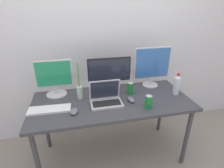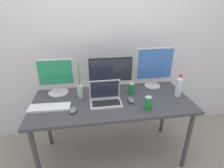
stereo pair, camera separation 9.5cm
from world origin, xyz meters
name	(u,v)px [view 1 (the left image)]	position (x,y,z in m)	size (l,w,h in m)	color
ground_plane	(112,154)	(0.00, 0.00, 0.00)	(16.00, 16.00, 0.00)	gray
wall_back	(101,34)	(0.00, 0.59, 1.30)	(7.00, 0.08, 2.60)	silver
work_desk	(112,106)	(0.00, 0.00, 0.67)	(1.59, 0.70, 0.74)	#424247
monitor_left	(54,78)	(-0.56, 0.24, 0.94)	(0.37, 0.21, 0.38)	silver
monitor_center	(109,73)	(0.02, 0.23, 0.95)	(0.47, 0.19, 0.37)	black
monitor_right	(152,65)	(0.53, 0.24, 0.99)	(0.43, 0.18, 0.46)	silver
laptop_silver	(106,98)	(-0.07, -0.04, 0.79)	(0.31, 0.21, 0.22)	#B7B7BC
keyboard_main	(50,110)	(-0.60, -0.06, 0.75)	(0.38, 0.13, 0.02)	white
mouse_by_keyboard	(74,111)	(-0.38, -0.15, 0.76)	(0.07, 0.10, 0.03)	slate
mouse_by_laptop	(131,100)	(0.18, -0.07, 0.76)	(0.06, 0.11, 0.04)	slate
water_bottle	(177,85)	(0.70, -0.02, 0.85)	(0.07, 0.07, 0.24)	silver
soda_can_near_keyboard	(149,102)	(0.30, -0.21, 0.80)	(0.07, 0.07, 0.13)	#197F33
soda_can_by_laptop	(130,88)	(0.22, 0.10, 0.80)	(0.07, 0.07, 0.13)	#197F33
bamboo_vase	(80,91)	(-0.31, 0.11, 0.82)	(0.06, 0.06, 0.39)	#B2D1B7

